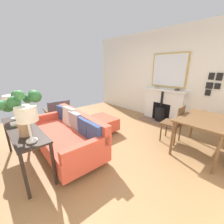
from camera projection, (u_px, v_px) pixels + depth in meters
name	position (u px, v px, depth m)	size (l,w,h in m)	color
ground_plane	(95.00, 140.00, 3.39)	(5.11, 5.50, 0.01)	olive
wall_left	(158.00, 76.00, 4.60)	(0.12, 5.50, 2.75)	silver
fireplace	(163.00, 107.00, 4.47)	(0.61, 1.32, 1.01)	brown
mirror_over_mantel	(169.00, 70.00, 4.20)	(0.04, 1.08, 0.98)	tan
mantel_bowl_near	(157.00, 87.00, 4.51)	(0.12, 0.12, 0.05)	#9E9384
mantel_bowl_far	(177.00, 90.00, 4.05)	(0.15, 0.15, 0.04)	#47382D
sofa	(68.00, 135.00, 2.89)	(0.96, 1.95, 0.80)	#B2B2B7
ottoman	(102.00, 123.00, 3.75)	(0.63, 0.77, 0.40)	#B2B2B7
armchair_accent	(58.00, 110.00, 4.16)	(0.73, 0.65, 0.77)	brown
console_table	(23.00, 133.00, 2.32)	(0.42, 1.54, 0.72)	black
table_lamp_near_end	(12.00, 101.00, 2.60)	(0.26, 0.26, 0.45)	white
table_lamp_far_end	(27.00, 115.00, 1.78)	(0.25, 0.25, 0.49)	white
potted_plant	(21.00, 105.00, 1.92)	(0.53, 0.43, 0.67)	#99704C
book_stack	(20.00, 123.00, 2.41)	(0.28, 0.21, 0.06)	#4C7056
dining_table	(205.00, 123.00, 2.70)	(1.13, 0.82, 0.73)	brown
dining_chair_near_fireplace	(176.00, 121.00, 3.13)	(0.43, 0.43, 0.87)	brown
photo_gallery_row	(213.00, 83.00, 3.47)	(0.02, 0.30, 0.57)	black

